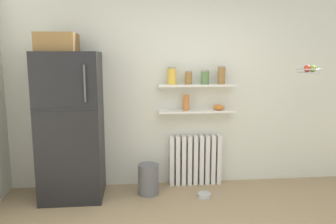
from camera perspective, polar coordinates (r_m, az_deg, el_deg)
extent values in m
cube|color=silver|center=(4.41, 1.75, 4.19)|extent=(7.04, 0.10, 2.60)
cube|color=black|center=(4.14, -16.36, -2.39)|extent=(0.72, 0.65, 1.76)
cube|color=#262628|center=(3.78, -17.44, 0.46)|extent=(0.71, 0.01, 0.01)
cylinder|color=#4C4C51|center=(3.69, -14.17, 4.79)|extent=(0.02, 0.02, 0.40)
cube|color=olive|center=(4.08, -18.53, 11.31)|extent=(0.43, 0.45, 0.21)
cube|color=white|center=(4.46, 0.63, -8.40)|extent=(0.06, 0.12, 0.67)
cube|color=white|center=(4.47, 1.66, -8.36)|extent=(0.06, 0.12, 0.67)
cube|color=white|center=(4.48, 2.68, -8.33)|extent=(0.06, 0.12, 0.67)
cube|color=white|center=(4.50, 3.70, -8.29)|extent=(0.06, 0.12, 0.67)
cube|color=white|center=(4.51, 4.72, -8.25)|extent=(0.06, 0.12, 0.67)
cube|color=white|center=(4.52, 5.72, -8.20)|extent=(0.06, 0.12, 0.67)
cube|color=white|center=(4.54, 6.73, -8.16)|extent=(0.06, 0.12, 0.67)
cube|color=white|center=(4.56, 7.72, -8.11)|extent=(0.06, 0.12, 0.67)
cube|color=white|center=(4.58, 8.70, -8.06)|extent=(0.06, 0.12, 0.67)
cube|color=white|center=(4.32, 4.91, 0.14)|extent=(1.00, 0.22, 0.02)
cube|color=white|center=(4.28, 4.97, 4.62)|extent=(1.00, 0.22, 0.02)
cylinder|color=yellow|center=(4.23, 0.66, 6.14)|extent=(0.12, 0.12, 0.20)
cylinder|color=gray|center=(4.22, 0.66, 7.64)|extent=(0.11, 0.11, 0.02)
cylinder|color=olive|center=(4.26, 3.55, 5.82)|extent=(0.09, 0.09, 0.15)
cylinder|color=gray|center=(4.25, 3.57, 7.00)|extent=(0.08, 0.08, 0.02)
cylinder|color=#5B7F4C|center=(4.30, 6.41, 5.88)|extent=(0.10, 0.10, 0.17)
cylinder|color=gray|center=(4.29, 6.43, 7.12)|extent=(0.10, 0.10, 0.02)
cylinder|color=olive|center=(4.35, 9.21, 6.19)|extent=(0.10, 0.10, 0.22)
cylinder|color=gray|center=(4.34, 9.25, 7.74)|extent=(0.09, 0.09, 0.02)
cylinder|color=#CC7033|center=(4.29, 3.14, 1.63)|extent=(0.08, 0.08, 0.21)
ellipsoid|color=orange|center=(4.38, 8.77, 0.80)|extent=(0.15, 0.15, 0.07)
cylinder|color=slate|center=(4.23, -3.39, -11.50)|extent=(0.26, 0.26, 0.38)
cylinder|color=#B7B7BC|center=(4.21, 6.27, -14.09)|extent=(0.17, 0.17, 0.05)
torus|color=#B2B2B7|center=(4.26, 23.15, 6.82)|extent=(0.31, 0.31, 0.01)
cylinder|color=#A8A8AD|center=(4.26, 23.12, 6.28)|extent=(0.25, 0.25, 0.01)
sphere|color=#7FAD38|center=(4.27, 23.72, 6.86)|extent=(0.08, 0.08, 0.08)
sphere|color=red|center=(4.24, 22.89, 6.92)|extent=(0.08, 0.08, 0.08)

